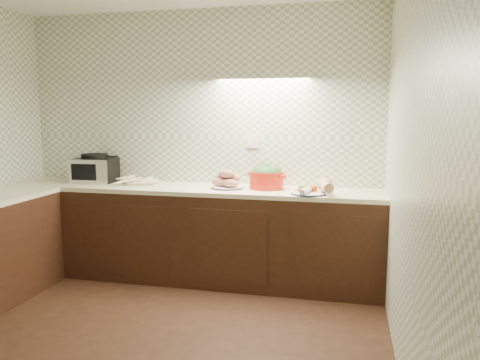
% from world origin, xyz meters
% --- Properties ---
extents(room, '(3.60, 3.60, 2.60)m').
position_xyz_m(room, '(0.00, 0.00, 1.63)').
color(room, black).
rests_on(room, ground).
extents(counter, '(3.60, 3.60, 0.90)m').
position_xyz_m(counter, '(-0.68, 0.68, 0.45)').
color(counter, black).
rests_on(counter, ground).
extents(toaster_oven, '(0.42, 0.34, 0.29)m').
position_xyz_m(toaster_oven, '(-1.05, 1.59, 1.03)').
color(toaster_oven, black).
rests_on(toaster_oven, counter).
extents(parsnip_pile, '(0.43, 0.41, 0.08)m').
position_xyz_m(parsnip_pile, '(-0.64, 1.55, 0.93)').
color(parsnip_pile, beige).
rests_on(parsnip_pile, counter).
extents(sweet_potato_plate, '(0.32, 0.31, 0.18)m').
position_xyz_m(sweet_potato_plate, '(0.36, 1.51, 0.96)').
color(sweet_potato_plate, '#192546').
rests_on(sweet_potato_plate, counter).
extents(onion_bowl, '(0.17, 0.17, 0.13)m').
position_xyz_m(onion_bowl, '(0.32, 1.62, 0.95)').
color(onion_bowl, black).
rests_on(onion_bowl, counter).
extents(dutch_oven, '(0.42, 0.42, 0.22)m').
position_xyz_m(dutch_oven, '(0.72, 1.57, 1.01)').
color(dutch_oven, red).
rests_on(dutch_oven, counter).
extents(veg_plate, '(0.38, 0.36, 0.14)m').
position_xyz_m(veg_plate, '(1.20, 1.37, 0.95)').
color(veg_plate, '#192546').
rests_on(veg_plate, counter).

